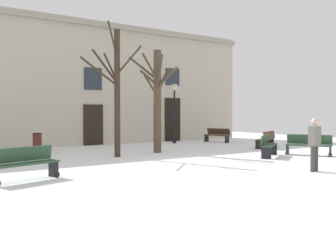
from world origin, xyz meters
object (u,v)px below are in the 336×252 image
object	(u,v)px
tree_center	(157,97)
bench_back_to_back_left	(268,145)
bench_far_corner	(266,139)
bench_by_litter_bin	(309,145)
streetlamp	(174,106)
litter_bin	(37,143)
bench_near_center_tree	(217,135)
bench_facing_shops	(24,163)
tree_near_facade	(116,89)
person_by_shop_door	(314,142)

from	to	relation	value
tree_center	bench_back_to_back_left	xyz separation A→B (m)	(2.80, -3.92, -2.00)
bench_back_to_back_left	bench_far_corner	world-z (taller)	bench_back_to_back_left
bench_by_litter_bin	streetlamp	bearing A→B (deg)	156.99
litter_bin	bench_near_center_tree	xyz separation A→B (m)	(10.79, 0.34, -0.02)
litter_bin	bench_back_to_back_left	world-z (taller)	same
tree_center	bench_near_center_tree	world-z (taller)	tree_center
bench_near_center_tree	bench_facing_shops	size ratio (longest dim) A/B	0.88
tree_near_facade	bench_by_litter_bin	bearing A→B (deg)	-30.73
streetlamp	bench_far_corner	distance (m)	5.78
bench_back_to_back_left	litter_bin	bearing A→B (deg)	105.58
bench_far_corner	bench_facing_shops	distance (m)	12.84
bench_near_center_tree	tree_near_facade	bearing A→B (deg)	-82.62
bench_near_center_tree	bench_facing_shops	bearing A→B (deg)	-76.31
streetlamp	bench_facing_shops	xyz separation A→B (m)	(-10.52, -7.99, -1.69)
tree_near_facade	person_by_shop_door	xyz separation A→B (m)	(3.13, -6.91, -1.85)
streetlamp	bench_by_litter_bin	size ratio (longest dim) A/B	1.92
bench_far_corner	person_by_shop_door	xyz separation A→B (m)	(-4.88, -6.14, 0.46)
bench_near_center_tree	litter_bin	bearing A→B (deg)	-103.12
tree_center	bench_by_litter_bin	bearing A→B (deg)	-44.67
bench_far_corner	bench_by_litter_bin	xyz separation A→B (m)	(-1.16, -3.30, 0.01)
tree_center	bench_far_corner	xyz separation A→B (m)	(5.75, -1.23, -2.05)
litter_bin	person_by_shop_door	world-z (taller)	person_by_shop_door
bench_by_litter_bin	bench_facing_shops	bearing A→B (deg)	-121.00
tree_near_facade	streetlamp	xyz separation A→B (m)	(6.01, 4.38, -0.58)
bench_by_litter_bin	person_by_shop_door	xyz separation A→B (m)	(-3.72, -2.84, 0.45)
tree_near_facade	bench_near_center_tree	world-z (taller)	tree_near_facade
litter_bin	bench_by_litter_bin	size ratio (longest dim) A/B	0.49
streetlamp	bench_far_corner	xyz separation A→B (m)	(2.00, -5.15, -1.72)
bench_near_center_tree	bench_back_to_back_left	xyz separation A→B (m)	(-3.51, -6.97, 0.05)
tree_center	bench_facing_shops	world-z (taller)	tree_center
bench_near_center_tree	bench_far_corner	size ratio (longest dim) A/B	0.96
streetlamp	person_by_shop_door	world-z (taller)	streetlamp
tree_near_facade	bench_facing_shops	distance (m)	6.21
person_by_shop_door	bench_by_litter_bin	bearing A→B (deg)	-148.84
bench_by_litter_bin	bench_back_to_back_left	bearing A→B (deg)	-137.62
bench_far_corner	bench_near_center_tree	bearing A→B (deg)	-120.61
tree_center	streetlamp	bearing A→B (deg)	46.23
streetlamp	bench_facing_shops	world-z (taller)	streetlamp
litter_bin	tree_center	bearing A→B (deg)	-31.10
tree_center	bench_near_center_tree	xyz separation A→B (m)	(6.30, 3.05, -2.05)
litter_bin	bench_facing_shops	size ratio (longest dim) A/B	0.47
tree_near_facade	bench_back_to_back_left	bearing A→B (deg)	-34.36
bench_by_litter_bin	person_by_shop_door	bearing A→B (deg)	-81.37
litter_bin	bench_near_center_tree	bearing A→B (deg)	1.80
streetlamp	bench_back_to_back_left	world-z (taller)	streetlamp
tree_center	litter_bin	distance (m)	5.63
litter_bin	person_by_shop_door	size ratio (longest dim) A/B	0.55
person_by_shop_door	bench_back_to_back_left	bearing A→B (deg)	-125.33
bench_far_corner	tree_center	bearing A→B (deg)	-35.34
bench_facing_shops	person_by_shop_door	distance (m)	8.33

